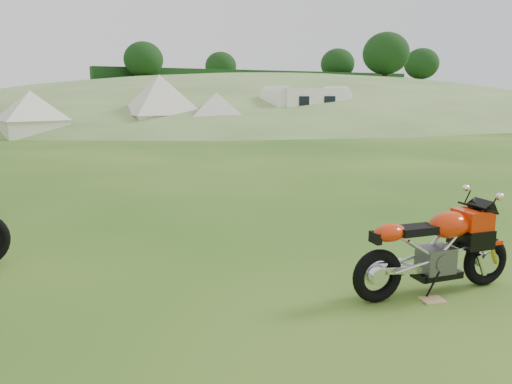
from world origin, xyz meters
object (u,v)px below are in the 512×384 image
plywood_board (433,300)px  tent_left (32,112)px  tent_mid (160,106)px  caravan (307,109)px  tent_right (217,111)px  sport_motorcycle (435,243)px

plywood_board → tent_left: (-1.49, 22.90, 1.17)m
tent_mid → caravan: (7.94, -1.87, -0.23)m
plywood_board → caravan: bearing=58.2°
caravan → tent_left: bearing=167.8°
tent_right → caravan: caravan is taller
tent_mid → tent_left: bearing=171.7°
plywood_board → tent_mid: tent_mid is taller
sport_motorcycle → plywood_board: sport_motorcycle is taller
sport_motorcycle → tent_right: size_ratio=0.69×
tent_mid → plywood_board: bearing=-102.4°
caravan → plywood_board: bearing=-123.1°
sport_motorcycle → tent_left: tent_left is taller
tent_mid → sport_motorcycle: bearing=-102.0°
tent_right → tent_left: bearing=-175.3°
sport_motorcycle → caravan: bearing=68.1°
tent_left → tent_mid: size_ratio=0.82×
plywood_board → tent_left: tent_left is taller
sport_motorcycle → tent_left: bearing=104.0°
sport_motorcycle → plywood_board: bearing=-126.9°
sport_motorcycle → caravan: (12.38, 20.05, 0.65)m
tent_right → sport_motorcycle: bearing=-86.5°
plywood_board → caravan: size_ratio=0.04×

